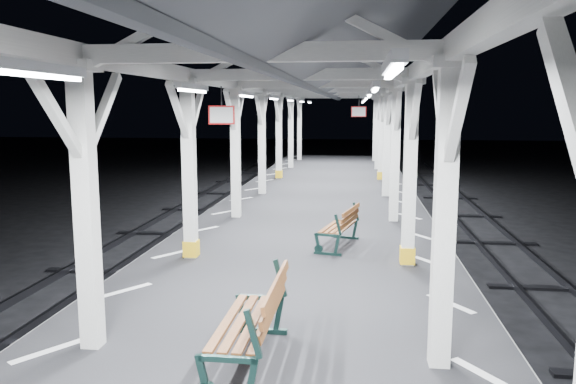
# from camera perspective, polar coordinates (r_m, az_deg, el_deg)

# --- Properties ---
(ground) EXTENTS (120.00, 120.00, 0.00)m
(ground) POSITION_cam_1_polar(r_m,az_deg,el_deg) (8.91, -0.56, -16.70)
(ground) COLOR black
(ground) RESTS_ON ground
(platform) EXTENTS (6.00, 50.00, 1.00)m
(platform) POSITION_cam_1_polar(r_m,az_deg,el_deg) (8.71, -0.56, -13.73)
(platform) COLOR black
(platform) RESTS_ON ground
(hazard_stripes_left) EXTENTS (1.00, 48.00, 0.01)m
(hazard_stripes_left) POSITION_cam_1_polar(r_m,az_deg,el_deg) (9.16, -16.16, -9.57)
(hazard_stripes_left) COLOR silver
(hazard_stripes_left) RESTS_ON platform
(hazard_stripes_right) EXTENTS (1.00, 48.00, 0.01)m
(hazard_stripes_right) POSITION_cam_1_polar(r_m,az_deg,el_deg) (8.58, 16.19, -10.84)
(hazard_stripes_right) COLOR silver
(hazard_stripes_right) RESTS_ON platform
(canopy) EXTENTS (5.40, 49.00, 4.65)m
(canopy) POSITION_cam_1_polar(r_m,az_deg,el_deg) (8.07, -0.63, 13.98)
(canopy) COLOR silver
(canopy) RESTS_ON platform
(bench_near) EXTENTS (0.70, 1.81, 0.98)m
(bench_near) POSITION_cam_1_polar(r_m,az_deg,el_deg) (6.26, -3.24, -12.83)
(bench_near) COLOR black
(bench_near) RESTS_ON platform
(bench_mid) EXTENTS (0.88, 1.59, 0.82)m
(bench_mid) POSITION_cam_1_polar(r_m,az_deg,el_deg) (11.42, 5.51, -3.43)
(bench_mid) COLOR black
(bench_mid) RESTS_ON platform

